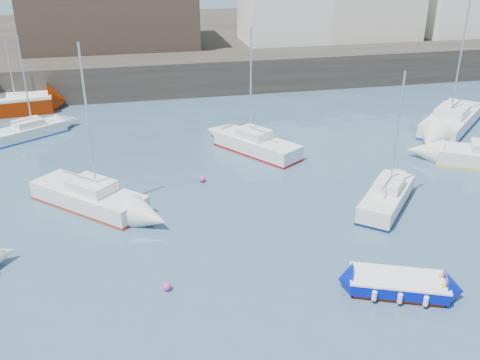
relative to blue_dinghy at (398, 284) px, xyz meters
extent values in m
cube|color=#28231E|center=(-4.50, 31.57, 1.10)|extent=(90.00, 5.00, 3.00)
cube|color=#28231E|center=(-4.50, 49.57, 1.00)|extent=(90.00, 32.00, 2.80)
cube|color=white|center=(6.50, 38.07, 5.65)|extent=(8.00, 7.00, 6.50)
cube|color=#3D2D26|center=(-10.50, 39.57, 5.90)|extent=(16.00, 10.00, 7.00)
cube|color=#7D1B00|center=(0.00, 0.00, -0.32)|extent=(3.68, 2.59, 0.17)
cube|color=#000FAC|center=(0.00, 0.00, 0.00)|extent=(4.03, 2.88, 0.47)
cube|color=white|center=(0.00, 0.00, 0.28)|extent=(4.11, 2.93, 0.08)
cube|color=white|center=(0.00, 0.00, 0.08)|extent=(3.16, 2.15, 0.42)
cube|color=tan|center=(0.00, 0.00, 0.18)|extent=(0.67, 1.13, 0.06)
cylinder|color=white|center=(-0.54, 1.19, -0.03)|extent=(0.19, 0.19, 0.37)
cylinder|color=white|center=(-1.22, -0.46, -0.03)|extent=(0.19, 0.19, 0.37)
cylinder|color=white|center=(0.34, 0.83, -0.03)|extent=(0.19, 0.19, 0.37)
cylinder|color=white|center=(-0.34, -0.83, -0.03)|extent=(0.19, 0.19, 0.37)
cylinder|color=white|center=(1.22, 0.46, -0.03)|extent=(0.19, 0.19, 0.37)
cylinder|color=white|center=(0.54, -1.19, -0.03)|extent=(0.19, 0.19, 0.37)
cylinder|color=silver|center=(-18.37, 28.29, 3.15)|extent=(0.11, 0.11, 4.30)
cube|color=silver|center=(-12.18, 10.28, 0.09)|extent=(6.16, 6.06, 0.98)
cube|color=maroon|center=(-12.18, 10.28, -0.33)|extent=(6.23, 6.12, 0.13)
cube|color=silver|center=(-11.95, 10.06, 0.86)|extent=(2.74, 2.72, 0.55)
cylinder|color=silver|center=(-11.71, 9.83, 4.35)|extent=(0.11, 0.11, 7.53)
cube|color=silver|center=(2.92, 6.86, 0.08)|extent=(4.74, 5.10, 0.95)
cube|color=#0A1844|center=(2.92, 6.86, -0.34)|extent=(4.79, 5.16, 0.13)
cube|color=silver|center=(3.09, 7.06, 0.82)|extent=(2.17, 2.23, 0.53)
cylinder|color=silver|center=(3.26, 7.26, 3.59)|extent=(0.11, 0.11, 6.08)
cube|color=silver|center=(-1.80, 15.64, 0.09)|extent=(4.98, 6.06, 0.99)
cube|color=#8E0807|center=(-1.80, 15.64, -0.33)|extent=(5.03, 6.12, 0.13)
cube|color=silver|center=(-1.97, 15.89, 0.86)|extent=(2.38, 2.56, 0.55)
cylinder|color=silver|center=(-2.14, 16.13, 4.05)|extent=(0.11, 0.11, 6.92)
cube|color=silver|center=(13.40, 17.47, 0.12)|extent=(7.64, 7.37, 1.03)
cube|color=#0D28A6|center=(13.40, 17.47, -0.33)|extent=(7.72, 7.45, 0.14)
cube|color=silver|center=(13.10, 17.20, 0.92)|extent=(3.38, 3.33, 0.57)
cylinder|color=silver|center=(12.81, 16.92, 5.26)|extent=(0.11, 0.11, 9.26)
cube|color=silver|center=(-16.82, 21.80, 0.00)|extent=(5.40, 4.38, 0.80)
cube|color=#0F3DAA|center=(-16.82, 21.80, -0.35)|extent=(5.45, 4.42, 0.11)
cube|color=silver|center=(-16.60, 21.94, 0.62)|extent=(2.27, 2.10, 0.45)
cylinder|color=silver|center=(-16.38, 22.09, 3.47)|extent=(0.09, 0.09, 6.14)
sphere|color=#D92B98|center=(-8.91, 2.12, -0.40)|extent=(0.35, 0.35, 0.35)
sphere|color=#D92B98|center=(2.42, 6.21, -0.40)|extent=(0.38, 0.38, 0.38)
sphere|color=#D92B98|center=(-5.96, 11.96, -0.40)|extent=(0.38, 0.38, 0.38)
camera|label=1|loc=(-9.85, -15.64, 12.59)|focal=40.00mm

